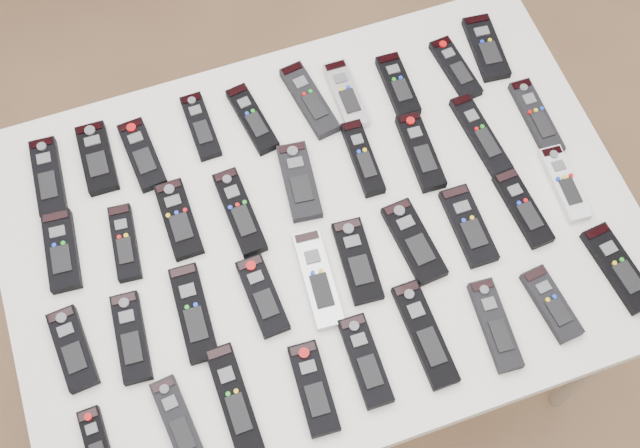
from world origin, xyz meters
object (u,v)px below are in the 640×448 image
object	(u,v)px
remote_1	(97,158)
remote_36	(551,304)
remote_0	(48,178)
remote_9	(486,48)
remote_3	(201,126)
remote_13	(240,212)
remote_31	(234,400)
remote_37	(618,268)
remote_4	(252,119)
remote_2	(142,155)
remote_22	(263,296)
remote_6	(346,96)
remote_23	(318,279)
remote_24	(357,261)
remote_34	(425,334)
remote_21	(193,313)
remote_32	(314,388)
remote_10	(62,251)
remote_8	(455,69)
remote_11	(125,243)
remote_33	(365,361)
remote_17	(480,135)
remote_30	(179,423)
remote_28	(564,184)
remote_12	(179,219)
remote_7	(398,86)
remote_5	(309,100)
remote_20	(131,337)
remote_27	(523,208)
remote_35	(495,325)
remote_14	(299,181)
remote_18	(536,117)
remote_16	(420,152)
remote_15	(363,158)
remote_26	(468,226)
remote_29	(98,446)

from	to	relation	value
remote_1	remote_36	distance (m)	0.95
remote_0	remote_9	size ratio (longest dim) A/B	1.07
remote_3	remote_13	size ratio (longest dim) A/B	0.83
remote_9	remote_31	world-z (taller)	same
remote_37	remote_4	bearing A→B (deg)	129.58
remote_2	remote_22	world-z (taller)	remote_22
remote_6	remote_23	bearing A→B (deg)	-116.38
remote_23	remote_0	bearing A→B (deg)	143.51
remote_24	remote_34	bearing A→B (deg)	-64.93
remote_0	remote_13	bearing A→B (deg)	-27.07
remote_21	remote_34	distance (m)	0.44
remote_32	remote_37	bearing A→B (deg)	5.73
remote_10	remote_8	bearing A→B (deg)	13.67
remote_11	remote_33	size ratio (longest dim) A/B	0.92
remote_17	remote_1	bearing A→B (deg)	160.59
remote_30	remote_34	bearing A→B (deg)	-5.43
remote_0	remote_9	world-z (taller)	remote_0
remote_4	remote_28	world-z (taller)	remote_4
remote_13	remote_22	world-z (taller)	same
remote_37	remote_12	bearing A→B (deg)	147.77
remote_2	remote_12	xyz separation A→B (m)	(0.03, -0.17, 0.00)
remote_7	remote_17	world-z (taller)	remote_7
remote_0	remote_37	bearing A→B (deg)	-25.80
remote_12	remote_37	distance (m)	0.87
remote_5	remote_33	bearing A→B (deg)	-107.05
remote_37	remote_20	bearing A→B (deg)	163.21
remote_9	remote_17	size ratio (longest dim) A/B	0.84
remote_27	remote_35	xyz separation A→B (m)	(-0.15, -0.20, 0.00)
remote_1	remote_14	world-z (taller)	remote_1
remote_9	remote_37	distance (m)	0.57
remote_20	remote_23	size ratio (longest dim) A/B	0.87
remote_5	remote_18	size ratio (longest dim) A/B	1.01
remote_16	remote_17	xyz separation A→B (m)	(0.13, -0.00, -0.00)
remote_37	remote_10	bearing A→B (deg)	152.84
remote_4	remote_9	world-z (taller)	remote_4
remote_16	remote_24	bearing A→B (deg)	-135.46
remote_7	remote_21	world-z (taller)	remote_7
remote_15	remote_0	bearing A→B (deg)	167.24
remote_0	remote_26	size ratio (longest dim) A/B	1.05
remote_31	remote_33	world-z (taller)	remote_33
remote_5	remote_26	distance (m)	0.43
remote_18	remote_31	size ratio (longest dim) A/B	0.90
remote_7	remote_1	bearing A→B (deg)	178.68
remote_0	remote_8	xyz separation A→B (m)	(0.89, -0.02, -0.00)
remote_1	remote_23	distance (m)	0.53
remote_17	remote_21	size ratio (longest dim) A/B	1.03
remote_27	remote_31	bearing A→B (deg)	-168.59
remote_1	remote_10	size ratio (longest dim) A/B	0.96
remote_16	remote_29	size ratio (longest dim) A/B	1.30
remote_2	remote_3	distance (m)	0.14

